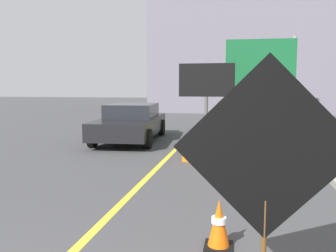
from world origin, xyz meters
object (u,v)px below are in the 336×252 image
Objects in this scene: roadwork_sign at (267,153)px; box_truck at (253,90)px; highway_guide_sign at (280,63)px; traffic_cone_near_sign at (219,224)px; arrow_board_trailer at (206,140)px; traffic_cone_mid_lane at (228,164)px; pickup_car at (131,122)px.

box_truck reaches higher than roadwork_sign.
traffic_cone_near_sign is at bearing -98.19° from highway_guide_sign.
arrow_board_trailer is 2.62m from traffic_cone_mid_lane.
traffic_cone_mid_lane is (-0.46, 4.57, -1.11)m from roadwork_sign.
highway_guide_sign is 7.93× the size of traffic_cone_near_sign.
highway_guide_sign reaches higher than traffic_cone_near_sign.
pickup_car is at bearing 113.73° from roadwork_sign.
box_truck is 7.84m from traffic_cone_mid_lane.
traffic_cone_mid_lane is at bearing -100.00° from highway_guide_sign.
arrow_board_trailer reaches higher than traffic_cone_mid_lane.
arrow_board_trailer is at bearing 105.73° from traffic_cone_mid_lane.
roadwork_sign is at bearing -91.53° from box_truck.
highway_guide_sign reaches higher than traffic_cone_mid_lane.
arrow_board_trailer is at bearing 99.34° from roadwork_sign.
highway_guide_sign reaches higher than roadwork_sign.
arrow_board_trailer is 3.95m from pickup_car.
roadwork_sign is 3.70× the size of traffic_cone_near_sign.
highway_guide_sign is 6.75× the size of traffic_cone_mid_lane.
arrow_board_trailer is (-1.17, 7.09, -0.99)m from roadwork_sign.
roadwork_sign is at bearing -84.30° from traffic_cone_mid_lane.
box_truck is at bearing 73.75° from arrow_board_trailer.
roadwork_sign is 0.47× the size of highway_guide_sign.
box_truck is 7.40m from highway_guide_sign.
traffic_cone_mid_lane is at bearing -95.85° from box_truck.
highway_guide_sign is at bearing 81.81° from traffic_cone_near_sign.
pickup_car is (-4.55, -2.62, -1.21)m from box_truck.
roadwork_sign reaches higher than traffic_cone_mid_lane.
highway_guide_sign is at bearing 83.68° from roadwork_sign.
traffic_cone_mid_lane is (3.76, -5.02, -0.33)m from pickup_car.
pickup_car is 6.79× the size of traffic_cone_mid_lane.
pickup_car is 9.18m from traffic_cone_near_sign.
box_truck reaches higher than traffic_cone_near_sign.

